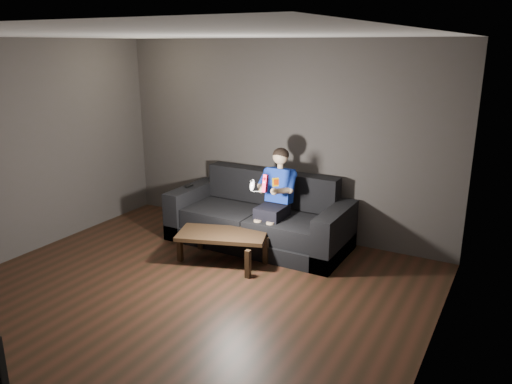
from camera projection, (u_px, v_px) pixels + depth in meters
The scene contains 11 objects.
floor at pixel (172, 304), 5.23m from camera, with size 5.00×5.00×0.00m, color black.
back_wall at pixel (280, 139), 6.94m from camera, with size 5.00×0.04×2.70m, color #3B3733.
left_wall at pixel (2, 154), 6.01m from camera, with size 0.04×5.00×2.70m, color #3B3733.
right_wall at pixel (432, 224), 3.68m from camera, with size 0.04×5.00×2.70m, color #3B3733.
ceiling at pixel (157, 35), 4.46m from camera, with size 5.00×5.00×0.02m, color silver.
sofa at pixel (260, 221), 6.77m from camera, with size 2.43×1.05×0.94m.
child at pixel (276, 191), 6.45m from camera, with size 0.50×0.62×1.23m.
wii_remote_red at pixel (265, 183), 5.94m from camera, with size 0.06×0.08×0.22m.
nunchuk_white at pixel (252, 185), 6.04m from camera, with size 0.07×0.10×0.16m.
wii_remote_black at pixel (189, 186), 7.10m from camera, with size 0.04×0.14×0.03m.
coffee_table at pixel (222, 237), 6.15m from camera, with size 1.20×0.87×0.39m.
Camera 1 is at (3.04, -3.66, 2.63)m, focal length 35.00 mm.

